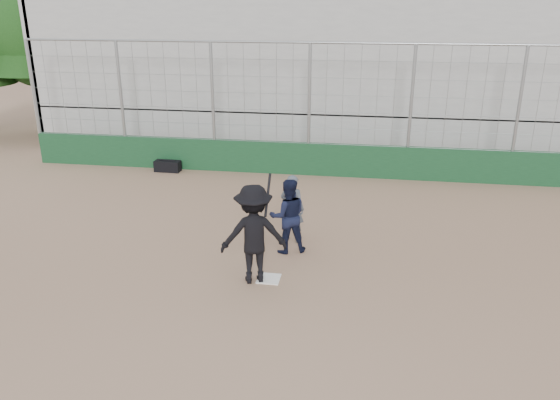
# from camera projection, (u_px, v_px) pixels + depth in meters

# --- Properties ---
(ground) EXTENTS (90.00, 90.00, 0.00)m
(ground) POSITION_uv_depth(u_px,v_px,m) (269.00, 279.00, 10.69)
(ground) COLOR brown
(ground) RESTS_ON ground
(home_plate) EXTENTS (0.44, 0.44, 0.02)m
(home_plate) POSITION_uv_depth(u_px,v_px,m) (269.00, 279.00, 10.68)
(home_plate) COLOR white
(home_plate) RESTS_ON ground
(backstop) EXTENTS (18.10, 0.25, 4.04)m
(backstop) POSITION_uv_depth(u_px,v_px,m) (308.00, 145.00, 16.85)
(backstop) COLOR #12381D
(backstop) RESTS_ON ground
(bleachers) EXTENTS (20.25, 6.70, 6.98)m
(bleachers) POSITION_uv_depth(u_px,v_px,m) (324.00, 63.00, 20.77)
(bleachers) COLOR #989898
(bleachers) RESTS_ON ground
(tree_left) EXTENTS (4.48, 4.48, 7.00)m
(tree_left) POSITION_uv_depth(u_px,v_px,m) (38.00, 22.00, 21.01)
(tree_left) COLOR #332312
(tree_left) RESTS_ON ground
(batter_at_plate) EXTENTS (1.42, 1.07, 2.08)m
(batter_at_plate) POSITION_uv_depth(u_px,v_px,m) (254.00, 234.00, 10.32)
(batter_at_plate) COLOR black
(batter_at_plate) RESTS_ON ground
(catcher_crouched) EXTENTS (0.98, 0.87, 1.13)m
(catcher_crouched) POSITION_uv_depth(u_px,v_px,m) (288.00, 228.00, 11.66)
(catcher_crouched) COLOR black
(catcher_crouched) RESTS_ON ground
(umpire) EXTENTS (0.65, 0.53, 1.41)m
(umpire) POSITION_uv_depth(u_px,v_px,m) (292.00, 212.00, 12.19)
(umpire) COLOR #474F5A
(umpire) RESTS_ON ground
(equipment_bag) EXTENTS (0.83, 0.37, 0.39)m
(equipment_bag) POSITION_uv_depth(u_px,v_px,m) (168.00, 166.00, 17.41)
(equipment_bag) COLOR black
(equipment_bag) RESTS_ON ground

